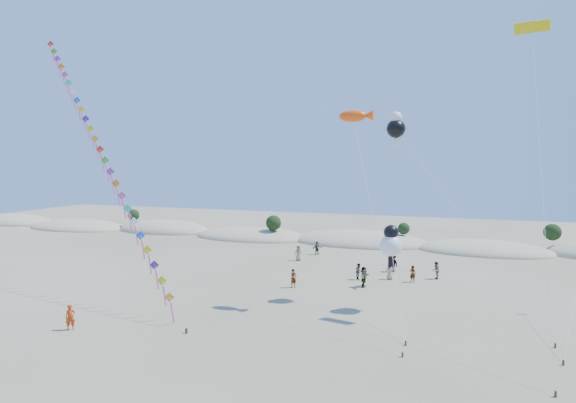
{
  "coord_description": "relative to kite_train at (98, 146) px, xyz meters",
  "views": [
    {
      "loc": [
        12.5,
        -20.2,
        11.29
      ],
      "look_at": [
        0.51,
        14.0,
        8.24
      ],
      "focal_mm": 30.0,
      "sensor_mm": 36.0,
      "label": 1
    }
  ],
  "objects": [
    {
      "name": "ground",
      "position": [
        17.08,
        -14.08,
        -12.61
      ],
      "size": [
        160.0,
        160.0,
        0.0
      ],
      "primitive_type": "plane",
      "color": "#786E53",
      "rests_on": "ground"
    },
    {
      "name": "dune_ridge",
      "position": [
        18.13,
        31.06,
        -12.49
      ],
      "size": [
        145.3,
        11.49,
        5.57
      ],
      "color": "tan",
      "rests_on": "ground"
    },
    {
      "name": "kite_train",
      "position": [
        0.0,
        0.0,
        0.0
      ],
      "size": [
        25.15,
        14.28,
        24.34
      ],
      "color": "#3F2D1E",
      "rests_on": "ground"
    },
    {
      "name": "fish_kite",
      "position": [
        22.22,
        2.54,
        2.09
      ],
      "size": [
        6.13,
        9.83,
        15.22
      ],
      "color": "#3F2D1E",
      "rests_on": "ground"
    },
    {
      "name": "cartoon_kite_low",
      "position": [
        25.06,
        2.05,
        -7.43
      ],
      "size": [
        2.75,
        7.79,
        6.52
      ],
      "color": "#3F2D1E",
      "rests_on": "ground"
    },
    {
      "name": "cartoon_kite_high",
      "position": [
        24.88,
        5.5,
        1.44
      ],
      "size": [
        11.7,
        8.57,
        15.28
      ],
      "color": "#3F2D1E",
      "rests_on": "ground"
    },
    {
      "name": "parafoil_kite",
      "position": [
        34.33,
        4.0,
        7.71
      ],
      "size": [
        2.35,
        13.89,
        21.15
      ],
      "color": "#3F2D1E",
      "rests_on": "ground"
    },
    {
      "name": "flyer_foreground",
      "position": [
        5.46,
        -9.5,
        -11.75
      ],
      "size": [
        0.72,
        0.74,
        1.72
      ],
      "primitive_type": "imported",
      "rotation": [
        0.0,
        0.0,
        0.85
      ],
      "color": "#B9310E",
      "rests_on": "ground"
    },
    {
      "name": "beachgoers",
      "position": [
        22.67,
        12.91,
        -11.76
      ],
      "size": [
        30.96,
        16.49,
        1.84
      ],
      "color": "slate",
      "rests_on": "ground"
    }
  ]
}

